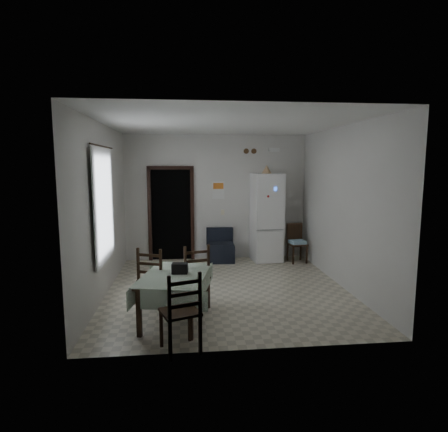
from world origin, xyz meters
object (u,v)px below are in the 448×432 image
fridge (267,217)px  dining_table (175,297)px  dining_chair_near_head (180,311)px  corner_chair (297,243)px  navy_seat (221,245)px  dining_chair_far_right (193,275)px  dining_chair_far_left (155,277)px

fridge → dining_table: 3.86m
dining_table → dining_chair_near_head: size_ratio=1.31×
corner_chair → dining_table: 4.00m
corner_chair → dining_chair_near_head: 4.65m
navy_seat → dining_table: (-0.95, -3.22, -0.04)m
fridge → dining_chair_far_right: (-1.75, -2.68, -0.50)m
fridge → dining_table: fridge is taller
dining_table → dining_chair_near_head: bearing=-72.2°
dining_table → navy_seat: bearing=86.2°
corner_chair → dining_chair_far_right: (-2.41, -2.42, 0.06)m
corner_chair → dining_chair_far_left: 3.89m
dining_chair_far_left → fridge: bearing=-110.3°
fridge → dining_table: bearing=-126.9°
dining_chair_far_left → corner_chair: bearing=-120.2°
dining_chair_far_right → dining_chair_near_head: bearing=66.0°
corner_chair → dining_chair_far_right: bearing=-141.9°
navy_seat → dining_chair_near_head: 4.20m
dining_table → dining_chair_far_left: 0.60m
dining_chair_far_left → dining_chair_far_right: bearing=-154.6°
dining_chair_far_left → dining_chair_near_head: size_ratio=0.99×
corner_chair → dining_chair_far_left: bearing=-147.6°
corner_chair → dining_chair_near_head: bearing=-131.2°
fridge → corner_chair: size_ratio=2.30×
navy_seat → corner_chair: 1.75m
fridge → dining_chair_near_head: (-1.94, -4.11, -0.51)m
dining_chair_far_right → dining_table: bearing=47.0°
navy_seat → dining_chair_far_right: bearing=-102.2°
dining_chair_far_right → corner_chair: bearing=-151.2°
dining_chair_far_right → fridge: bearing=-139.5°
dining_chair_far_left → dining_chair_far_right: size_ratio=0.98×
navy_seat → dining_chair_far_right: (-0.68, -2.68, 0.13)m
navy_seat → dining_chair_far_left: (-1.27, -2.73, 0.12)m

